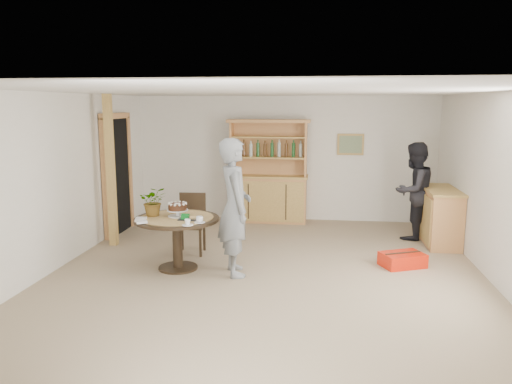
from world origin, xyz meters
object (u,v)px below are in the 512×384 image
object	(u,v)px
sideboard	(440,216)
teen_boy	(235,207)
dining_chair	(192,219)
adult_person	(414,191)
red_suitcase	(402,260)
dining_table	(177,228)
hutch	(269,188)

from	to	relation	value
sideboard	teen_boy	xyz separation A→B (m)	(-3.17, -1.96, 0.47)
sideboard	dining_chair	size ratio (longest dim) A/B	1.33
teen_boy	adult_person	xyz separation A→B (m)	(2.77, 2.22, -0.10)
dining_chair	red_suitcase	distance (m)	3.27
dining_table	hutch	bearing A→B (deg)	72.43
hutch	teen_boy	xyz separation A→B (m)	(-0.13, -3.20, 0.26)
dining_chair	adult_person	size ratio (longest dim) A/B	0.56
dining_table	dining_chair	distance (m)	0.83
hutch	dining_table	world-z (taller)	hutch
teen_boy	adult_person	size ratio (longest dim) A/B	1.12
red_suitcase	dining_chair	bearing A→B (deg)	150.92
hutch	dining_table	distance (m)	3.26
hutch	adult_person	world-z (taller)	hutch
dining_chair	teen_boy	bearing A→B (deg)	-51.14
hutch	red_suitcase	world-z (taller)	hutch
dining_table	sideboard	bearing A→B (deg)	24.86
dining_table	adult_person	xyz separation A→B (m)	(3.62, 2.12, 0.24)
sideboard	teen_boy	size ratio (longest dim) A/B	0.67
dining_chair	teen_boy	size ratio (longest dim) A/B	0.50
dining_table	red_suitcase	size ratio (longest dim) A/B	1.69
dining_chair	teen_boy	world-z (taller)	teen_boy
hutch	dining_chair	size ratio (longest dim) A/B	2.16
sideboard	teen_boy	world-z (taller)	teen_boy
teen_boy	dining_table	bearing A→B (deg)	63.28
red_suitcase	teen_boy	bearing A→B (deg)	171.05
hutch	teen_boy	size ratio (longest dim) A/B	1.08
dining_table	teen_boy	size ratio (longest dim) A/B	0.63
teen_boy	hutch	bearing A→B (deg)	-22.39
hutch	sideboard	size ratio (longest dim) A/B	1.62
dining_table	dining_chair	bearing A→B (deg)	90.36
hutch	dining_chair	distance (m)	2.49
dining_table	adult_person	bearing A→B (deg)	30.41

